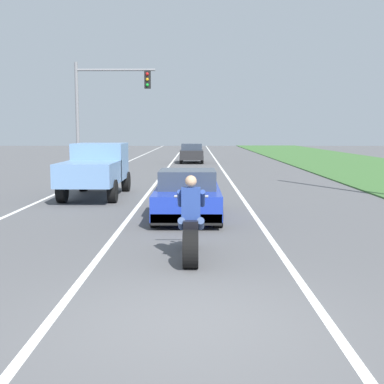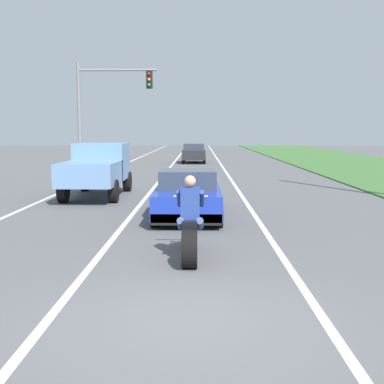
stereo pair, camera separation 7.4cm
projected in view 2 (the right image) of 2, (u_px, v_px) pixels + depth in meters
name	position (u px, v px, depth m)	size (l,w,h in m)	color
ground_plane	(186.00, 322.00, 6.54)	(160.00, 160.00, 0.00)	#565659
lane_stripe_left_solid	(92.00, 178.00, 26.46)	(0.14, 120.00, 0.01)	white
lane_stripe_right_solid	(230.00, 178.00, 26.37)	(0.14, 120.00, 0.01)	white
lane_stripe_centre_dashed	(161.00, 178.00, 26.42)	(0.14, 120.00, 0.01)	white
motorcycle_with_rider	(190.00, 229.00, 9.63)	(0.70, 2.21, 1.62)	black
sports_car_blue	(188.00, 195.00, 14.41)	(1.84, 4.30, 1.37)	#1E38B2
pickup_truck_left_lane_light_blue	(97.00, 167.00, 18.92)	(2.02, 4.80, 1.98)	#6B93C6
traffic_light_mast_near	(103.00, 102.00, 26.44)	(4.19, 0.34, 6.00)	gray
distant_car_far_ahead	(194.00, 153.00, 39.36)	(1.80, 4.00, 1.50)	#262628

